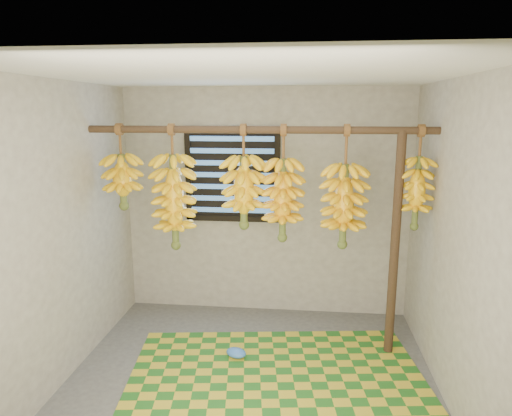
# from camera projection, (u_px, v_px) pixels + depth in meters

# --- Properties ---
(floor) EXTENTS (3.00, 3.00, 0.01)m
(floor) POSITION_uv_depth(u_px,v_px,m) (249.00, 389.00, 3.62)
(floor) COLOR #484848
(floor) RESTS_ON ground
(ceiling) EXTENTS (3.00, 3.00, 0.01)m
(ceiling) POSITION_uv_depth(u_px,v_px,m) (247.00, 74.00, 3.12)
(ceiling) COLOR silver
(ceiling) RESTS_ON wall_back
(wall_back) EXTENTS (3.00, 0.01, 2.40)m
(wall_back) POSITION_uv_depth(u_px,v_px,m) (266.00, 203.00, 4.83)
(wall_back) COLOR gray
(wall_back) RESTS_ON floor
(wall_left) EXTENTS (0.01, 3.00, 2.40)m
(wall_left) POSITION_uv_depth(u_px,v_px,m) (55.00, 237.00, 3.53)
(wall_left) COLOR gray
(wall_left) RESTS_ON floor
(wall_right) EXTENTS (0.01, 3.00, 2.40)m
(wall_right) POSITION_uv_depth(u_px,v_px,m) (460.00, 250.00, 3.21)
(wall_right) COLOR gray
(wall_right) RESTS_ON floor
(window) EXTENTS (1.00, 0.04, 1.00)m
(window) POSITION_uv_depth(u_px,v_px,m) (232.00, 175.00, 4.78)
(window) COLOR black
(window) RESTS_ON wall_back
(hanging_pole) EXTENTS (3.00, 0.06, 0.06)m
(hanging_pole) POSITION_uv_depth(u_px,v_px,m) (258.00, 130.00, 3.88)
(hanging_pole) COLOR #432C1E
(hanging_pole) RESTS_ON wall_left
(support_post) EXTENTS (0.08, 0.08, 2.00)m
(support_post) POSITION_uv_depth(u_px,v_px,m) (395.00, 247.00, 3.97)
(support_post) COLOR #432C1E
(support_post) RESTS_ON floor
(woven_mat) EXTENTS (2.65, 2.23, 0.01)m
(woven_mat) POSITION_uv_depth(u_px,v_px,m) (278.00, 391.00, 3.58)
(woven_mat) COLOR #1F5F1B
(woven_mat) RESTS_ON floor
(plastic_bag) EXTENTS (0.23, 0.20, 0.08)m
(plastic_bag) POSITION_uv_depth(u_px,v_px,m) (236.00, 353.00, 4.06)
(plastic_bag) COLOR blue
(plastic_bag) RESTS_ON woven_mat
(banana_bunch_a) EXTENTS (0.32, 0.32, 0.76)m
(banana_bunch_a) POSITION_uv_depth(u_px,v_px,m) (123.00, 181.00, 4.11)
(banana_bunch_a) COLOR brown
(banana_bunch_a) RESTS_ON hanging_pole
(banana_bunch_b) EXTENTS (0.39, 0.39, 1.12)m
(banana_bunch_b) POSITION_uv_depth(u_px,v_px,m) (174.00, 202.00, 4.09)
(banana_bunch_b) COLOR brown
(banana_bunch_b) RESTS_ON hanging_pole
(banana_bunch_c) EXTENTS (0.37, 0.37, 0.91)m
(banana_bunch_c) POSITION_uv_depth(u_px,v_px,m) (244.00, 192.00, 4.01)
(banana_bunch_c) COLOR brown
(banana_bunch_c) RESTS_ON hanging_pole
(banana_bunch_d) EXTENTS (0.34, 0.34, 1.02)m
(banana_bunch_d) POSITION_uv_depth(u_px,v_px,m) (283.00, 200.00, 3.98)
(banana_bunch_d) COLOR brown
(banana_bunch_d) RESTS_ON hanging_pole
(banana_bunch_e) EXTENTS (0.39, 0.39, 1.06)m
(banana_bunch_e) POSITION_uv_depth(u_px,v_px,m) (344.00, 206.00, 3.94)
(banana_bunch_e) COLOR brown
(banana_bunch_e) RESTS_ON hanging_pole
(banana_bunch_f) EXTENTS (0.26, 0.26, 0.88)m
(banana_bunch_f) POSITION_uv_depth(u_px,v_px,m) (417.00, 193.00, 3.85)
(banana_bunch_f) COLOR brown
(banana_bunch_f) RESTS_ON hanging_pole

